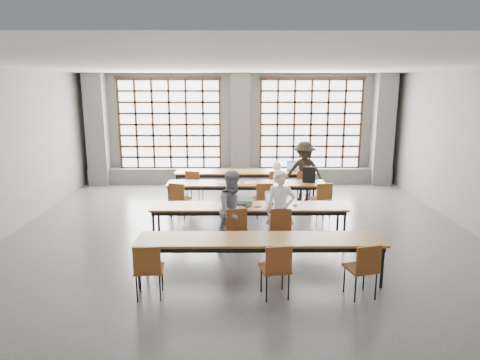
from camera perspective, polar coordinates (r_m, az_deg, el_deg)
name	(u,v)px	position (r m, az deg, el deg)	size (l,w,h in m)	color
floor	(242,242)	(8.85, 0.29, -8.33)	(11.00, 11.00, 0.00)	#51504E
ceiling	(242,66)	(8.26, 0.31, 14.97)	(11.00, 11.00, 0.00)	silver
wall_back	(240,129)	(13.83, 0.04, 6.82)	(10.00, 10.00, 0.00)	slate
wall_front	(251,292)	(3.10, 1.49, -14.74)	(10.00, 10.00, 0.00)	slate
column_left	(97,130)	(14.25, -18.48, 6.34)	(0.60, 0.55, 3.50)	#5D5D5A
column_mid	(240,130)	(13.55, 0.05, 6.70)	(0.60, 0.55, 3.50)	#5D5D5A
column_right	(383,130)	(14.31, 18.50, 6.37)	(0.60, 0.55, 3.50)	#5D5D5A
window_left	(170,125)	(13.90, -9.35, 7.31)	(3.32, 0.12, 3.00)	white
window_right	(311,124)	(13.93, 9.41, 7.31)	(3.32, 0.12, 3.00)	white
sill_ledge	(240,176)	(13.87, 0.04, 0.56)	(9.80, 0.35, 0.50)	#5D5D5A
desk_row_a	(245,173)	(12.23, 0.73, 0.88)	(4.00, 0.70, 0.73)	brown
desk_row_b	(246,185)	(10.83, 0.82, -0.68)	(4.00, 0.70, 0.73)	brown
desk_row_c	(249,209)	(8.82, 1.18, -3.83)	(4.00, 0.70, 0.73)	brown
desk_row_d	(260,242)	(7.02, 2.68, -8.27)	(4.00, 0.70, 0.73)	brown
chair_back_left	(194,183)	(11.70, -6.18, -0.38)	(0.51, 0.51, 0.88)	brown
chair_back_mid	(276,183)	(11.69, 4.76, -0.37)	(0.47, 0.47, 0.88)	brown
chair_back_right	(304,183)	(11.78, 8.54, -0.36)	(0.47, 0.47, 0.88)	brown
chair_mid_left	(179,196)	(10.35, -8.14, -2.18)	(0.53, 0.53, 0.88)	brown
chair_mid_centre	(264,196)	(10.27, 3.18, -2.19)	(0.47, 0.47, 0.88)	brown
chair_mid_right	(322,196)	(10.45, 10.91, -2.14)	(0.50, 0.50, 0.88)	brown
chair_front_left	(235,224)	(8.26, -0.65, -5.93)	(0.52, 0.52, 0.88)	brown
chair_front_right	(281,224)	(8.30, 5.43, -5.90)	(0.44, 0.44, 0.88)	brown
chair_near_left	(148,266)	(6.62, -12.14, -11.12)	(0.45, 0.45, 0.88)	brown
chair_near_mid	(276,265)	(6.51, 4.88, -11.28)	(0.49, 0.49, 0.88)	brown
chair_near_right	(364,265)	(6.75, 16.19, -10.85)	(0.51, 0.51, 0.88)	maroon
student_male	(280,210)	(8.34, 5.41, -4.02)	(0.57, 0.37, 1.56)	white
student_female	(234,210)	(8.30, -0.80, -4.04)	(0.76, 0.59, 1.56)	#172246
student_back	(304,171)	(11.85, 8.54, 1.14)	(1.07, 0.61, 1.65)	black
laptop_front	(275,201)	(8.92, 4.63, -2.83)	(0.41, 0.37, 0.26)	#ADADB2
laptop_back	(293,168)	(12.41, 7.03, 1.56)	(0.42, 0.38, 0.26)	#A9A9AD
mouse	(295,205)	(8.85, 7.35, -3.30)	(0.10, 0.06, 0.04)	white
green_box	(246,202)	(8.86, 0.84, -3.00)	(0.25, 0.09, 0.09)	#2E8F31
phone	(258,207)	(8.71, 2.38, -3.55)	(0.13, 0.06, 0.01)	black
paper_sheet_a	(223,182)	(10.87, -2.35, -0.28)	(0.30, 0.21, 0.00)	silver
paper_sheet_b	(234,183)	(10.76, -0.77, -0.40)	(0.30, 0.21, 0.00)	white
paper_sheet_c	(250,183)	(10.82, 1.35, -0.34)	(0.30, 0.21, 0.00)	silver
backpack	(309,174)	(10.97, 9.21, 0.75)	(0.32, 0.20, 0.40)	black
plastic_bag	(277,166)	(12.29, 4.93, 1.88)	(0.26, 0.21, 0.29)	white
red_pouch	(149,266)	(6.70, -12.04, -11.13)	(0.20, 0.08, 0.06)	#B21C15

